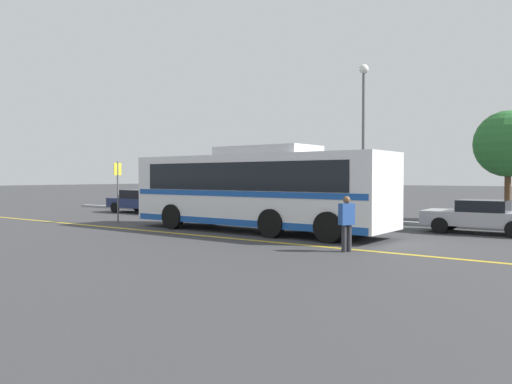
{
  "coord_description": "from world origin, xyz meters",
  "views": [
    {
      "loc": [
        12.4,
        -15.48,
        2.09
      ],
      "look_at": [
        1.28,
        -0.03,
        1.52
      ],
      "focal_mm": 35.0,
      "sensor_mm": 36.0,
      "label": 1
    }
  ],
  "objects_px": {
    "transit_bus": "(256,188)",
    "parked_car_0": "(140,201)",
    "pedestrian_0": "(347,221)",
    "bus_stop_sign": "(118,185)",
    "parked_car_1": "(215,204)",
    "parked_car_3": "(481,216)",
    "street_lamp": "(363,117)",
    "parked_car_2": "(342,210)",
    "tree_0": "(508,144)"
  },
  "relations": [
    {
      "from": "transit_bus",
      "to": "parked_car_3",
      "type": "height_order",
      "value": "transit_bus"
    },
    {
      "from": "parked_car_0",
      "to": "parked_car_1",
      "type": "height_order",
      "value": "parked_car_1"
    },
    {
      "from": "parked_car_3",
      "to": "parked_car_0",
      "type": "bearing_deg",
      "value": 88.64
    },
    {
      "from": "parked_car_3",
      "to": "tree_0",
      "type": "distance_m",
      "value": 6.69
    },
    {
      "from": "parked_car_1",
      "to": "parked_car_2",
      "type": "height_order",
      "value": "parked_car_1"
    },
    {
      "from": "transit_bus",
      "to": "street_lamp",
      "type": "bearing_deg",
      "value": -11.64
    },
    {
      "from": "transit_bus",
      "to": "parked_car_0",
      "type": "bearing_deg",
      "value": 70.88
    },
    {
      "from": "parked_car_0",
      "to": "parked_car_1",
      "type": "xyz_separation_m",
      "value": [
        6.06,
        -0.33,
        0.04
      ]
    },
    {
      "from": "parked_car_3",
      "to": "tree_0",
      "type": "height_order",
      "value": "tree_0"
    },
    {
      "from": "parked_car_0",
      "to": "parked_car_3",
      "type": "distance_m",
      "value": 18.55
    },
    {
      "from": "parked_car_1",
      "to": "bus_stop_sign",
      "type": "relative_size",
      "value": 1.62
    },
    {
      "from": "parked_car_0",
      "to": "pedestrian_0",
      "type": "relative_size",
      "value": 2.75
    },
    {
      "from": "transit_bus",
      "to": "parked_car_1",
      "type": "bearing_deg",
      "value": 55.21
    },
    {
      "from": "parked_car_0",
      "to": "street_lamp",
      "type": "xyz_separation_m",
      "value": [
        12.94,
        2.28,
        4.23
      ]
    },
    {
      "from": "transit_bus",
      "to": "pedestrian_0",
      "type": "xyz_separation_m",
      "value": [
        5.05,
        -2.71,
        -0.79
      ]
    },
    {
      "from": "street_lamp",
      "to": "bus_stop_sign",
      "type": "bearing_deg",
      "value": -140.12
    },
    {
      "from": "transit_bus",
      "to": "street_lamp",
      "type": "relative_size",
      "value": 1.49
    },
    {
      "from": "parked_car_3",
      "to": "bus_stop_sign",
      "type": "relative_size",
      "value": 1.45
    },
    {
      "from": "bus_stop_sign",
      "to": "transit_bus",
      "type": "bearing_deg",
      "value": -82.78
    },
    {
      "from": "transit_bus",
      "to": "parked_car_1",
      "type": "relative_size",
      "value": 2.43
    },
    {
      "from": "pedestrian_0",
      "to": "street_lamp",
      "type": "height_order",
      "value": "street_lamp"
    },
    {
      "from": "pedestrian_0",
      "to": "parked_car_0",
      "type": "bearing_deg",
      "value": 96.57
    },
    {
      "from": "transit_bus",
      "to": "pedestrian_0",
      "type": "height_order",
      "value": "transit_bus"
    },
    {
      "from": "street_lamp",
      "to": "tree_0",
      "type": "relative_size",
      "value": 1.42
    },
    {
      "from": "bus_stop_sign",
      "to": "street_lamp",
      "type": "relative_size",
      "value": 0.38
    },
    {
      "from": "parked_car_3",
      "to": "parked_car_2",
      "type": "bearing_deg",
      "value": 88.4
    },
    {
      "from": "parked_car_1",
      "to": "bus_stop_sign",
      "type": "bearing_deg",
      "value": -16.68
    },
    {
      "from": "parked_car_1",
      "to": "bus_stop_sign",
      "type": "height_order",
      "value": "bus_stop_sign"
    },
    {
      "from": "pedestrian_0",
      "to": "bus_stop_sign",
      "type": "bearing_deg",
      "value": 110.4
    },
    {
      "from": "tree_0",
      "to": "parked_car_2",
      "type": "bearing_deg",
      "value": -132.9
    },
    {
      "from": "parked_car_0",
      "to": "parked_car_3",
      "type": "bearing_deg",
      "value": 92.42
    },
    {
      "from": "transit_bus",
      "to": "street_lamp",
      "type": "distance_m",
      "value": 7.45
    },
    {
      "from": "parked_car_1",
      "to": "tree_0",
      "type": "xyz_separation_m",
      "value": [
        12.44,
        6.45,
        2.92
      ]
    },
    {
      "from": "parked_car_0",
      "to": "parked_car_2",
      "type": "distance_m",
      "value": 12.91
    },
    {
      "from": "parked_car_0",
      "to": "bus_stop_sign",
      "type": "bearing_deg",
      "value": 42.15
    },
    {
      "from": "pedestrian_0",
      "to": "bus_stop_sign",
      "type": "relative_size",
      "value": 0.56
    },
    {
      "from": "transit_bus",
      "to": "bus_stop_sign",
      "type": "height_order",
      "value": "transit_bus"
    },
    {
      "from": "parked_car_2",
      "to": "tree_0",
      "type": "distance_m",
      "value": 8.72
    },
    {
      "from": "parked_car_0",
      "to": "street_lamp",
      "type": "relative_size",
      "value": 0.58
    },
    {
      "from": "transit_bus",
      "to": "bus_stop_sign",
      "type": "relative_size",
      "value": 3.94
    },
    {
      "from": "pedestrian_0",
      "to": "parked_car_2",
      "type": "bearing_deg",
      "value": 56.28
    },
    {
      "from": "parked_car_3",
      "to": "street_lamp",
      "type": "xyz_separation_m",
      "value": [
        -5.61,
        2.14,
        4.26
      ]
    },
    {
      "from": "pedestrian_0",
      "to": "bus_stop_sign",
      "type": "height_order",
      "value": "bus_stop_sign"
    },
    {
      "from": "parked_car_1",
      "to": "parked_car_3",
      "type": "height_order",
      "value": "parked_car_1"
    },
    {
      "from": "parked_car_0",
      "to": "street_lamp",
      "type": "bearing_deg",
      "value": 101.99
    },
    {
      "from": "parked_car_0",
      "to": "parked_car_2",
      "type": "xyz_separation_m",
      "value": [
        12.91,
        0.12,
        -0.03
      ]
    },
    {
      "from": "parked_car_0",
      "to": "parked_car_2",
      "type": "relative_size",
      "value": 0.98
    },
    {
      "from": "parked_car_0",
      "to": "parked_car_1",
      "type": "bearing_deg",
      "value": 88.86
    },
    {
      "from": "tree_0",
      "to": "parked_car_3",
      "type": "bearing_deg",
      "value": -89.45
    },
    {
      "from": "parked_car_3",
      "to": "parked_car_1",
      "type": "bearing_deg",
      "value": 90.36
    }
  ]
}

